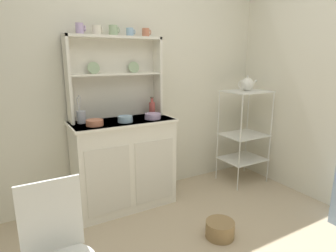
# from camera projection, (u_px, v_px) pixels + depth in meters

# --- Properties ---
(wall_back) EXTENTS (3.84, 0.05, 2.50)m
(wall_back) POSITION_uv_depth(u_px,v_px,m) (127.00, 77.00, 2.84)
(wall_back) COLOR silver
(wall_back) RESTS_ON ground
(hutch_cabinet) EXTENTS (0.96, 0.45, 0.87)m
(hutch_cabinet) POSITION_uv_depth(u_px,v_px,m) (124.00, 163.00, 2.74)
(hutch_cabinet) COLOR white
(hutch_cabinet) RESTS_ON ground
(hutch_shelf_unit) EXTENTS (0.90, 0.18, 0.77)m
(hutch_shelf_unit) POSITION_uv_depth(u_px,v_px,m) (114.00, 72.00, 2.68)
(hutch_shelf_unit) COLOR silver
(hutch_shelf_unit) RESTS_ON hutch_cabinet
(bakers_rack) EXTENTS (0.49, 0.39, 1.08)m
(bakers_rack) POSITION_uv_depth(u_px,v_px,m) (244.00, 128.00, 3.26)
(bakers_rack) COLOR silver
(bakers_rack) RESTS_ON ground
(wire_chair) EXTENTS (0.36, 0.36, 0.85)m
(wire_chair) POSITION_uv_depth(u_px,v_px,m) (56.00, 249.00, 1.39)
(wire_chair) COLOR white
(wire_chair) RESTS_ON ground
(floor_basket) EXTENTS (0.24, 0.24, 0.14)m
(floor_basket) POSITION_uv_depth(u_px,v_px,m) (220.00, 229.00, 2.31)
(floor_basket) COLOR #93754C
(floor_basket) RESTS_ON ground
(cup_lilac_0) EXTENTS (0.08, 0.07, 0.09)m
(cup_lilac_0) POSITION_uv_depth(u_px,v_px,m) (80.00, 29.00, 2.41)
(cup_lilac_0) COLOR #B79ECC
(cup_lilac_0) RESTS_ON hutch_shelf_unit
(cup_cream_1) EXTENTS (0.09, 0.08, 0.08)m
(cup_cream_1) POSITION_uv_depth(u_px,v_px,m) (97.00, 30.00, 2.48)
(cup_cream_1) COLOR silver
(cup_cream_1) RESTS_ON hutch_shelf_unit
(cup_sage_2) EXTENTS (0.09, 0.08, 0.09)m
(cup_sage_2) POSITION_uv_depth(u_px,v_px,m) (113.00, 30.00, 2.55)
(cup_sage_2) COLOR #9EB78E
(cup_sage_2) RESTS_ON hutch_shelf_unit
(cup_sky_3) EXTENTS (0.08, 0.07, 0.08)m
(cup_sky_3) POSITION_uv_depth(u_px,v_px,m) (130.00, 32.00, 2.63)
(cup_sky_3) COLOR #8EB2D1
(cup_sky_3) RESTS_ON hutch_shelf_unit
(cup_terracotta_4) EXTENTS (0.08, 0.07, 0.08)m
(cup_terracotta_4) POSITION_uv_depth(u_px,v_px,m) (146.00, 33.00, 2.71)
(cup_terracotta_4) COLOR #C67556
(cup_terracotta_4) RESTS_ON hutch_shelf_unit
(bowl_mixing_large) EXTENTS (0.15, 0.15, 0.05)m
(bowl_mixing_large) POSITION_uv_depth(u_px,v_px,m) (95.00, 123.00, 2.44)
(bowl_mixing_large) COLOR #C67556
(bowl_mixing_large) RESTS_ON hutch_cabinet
(bowl_floral_medium) EXTENTS (0.14, 0.14, 0.06)m
(bowl_floral_medium) POSITION_uv_depth(u_px,v_px,m) (125.00, 119.00, 2.57)
(bowl_floral_medium) COLOR #8EB2D1
(bowl_floral_medium) RESTS_ON hutch_cabinet
(bowl_cream_small) EXTENTS (0.15, 0.15, 0.05)m
(bowl_cream_small) POSITION_uv_depth(u_px,v_px,m) (153.00, 116.00, 2.71)
(bowl_cream_small) COLOR #B79ECC
(bowl_cream_small) RESTS_ON hutch_cabinet
(jam_bottle) EXTENTS (0.06, 0.06, 0.19)m
(jam_bottle) POSITION_uv_depth(u_px,v_px,m) (152.00, 108.00, 2.87)
(jam_bottle) COLOR #B74C47
(jam_bottle) RESTS_ON hutch_cabinet
(utensil_jar) EXTENTS (0.08, 0.08, 0.25)m
(utensil_jar) POSITION_uv_depth(u_px,v_px,m) (81.00, 117.00, 2.52)
(utensil_jar) COLOR #B2B7C6
(utensil_jar) RESTS_ON hutch_cabinet
(porcelain_teapot) EXTENTS (0.24, 0.15, 0.17)m
(porcelain_teapot) POSITION_uv_depth(u_px,v_px,m) (247.00, 84.00, 3.15)
(porcelain_teapot) COLOR white
(porcelain_teapot) RESTS_ON bakers_rack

